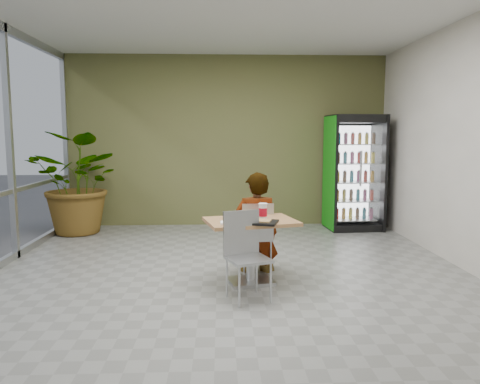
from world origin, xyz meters
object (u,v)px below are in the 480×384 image
at_px(chair_near, 245,248).
at_px(beverage_fridge, 354,173).
at_px(dining_table, 251,238).
at_px(potted_plant, 81,183).
at_px(cafeteria_tray, 258,222).
at_px(seated_woman, 256,234).
at_px(soda_cup, 263,211).
at_px(chair_far, 257,231).

distance_m(chair_near, beverage_fridge, 4.20).
height_order(dining_table, potted_plant, potted_plant).
height_order(dining_table, cafeteria_tray, cafeteria_tray).
relative_size(seated_woman, soda_cup, 8.48).
bearing_deg(chair_near, soda_cup, 45.50).
xyz_separation_m(chair_far, beverage_fridge, (1.98, 2.63, 0.52)).
bearing_deg(chair_far, beverage_fridge, -130.81).
bearing_deg(potted_plant, chair_near, -51.47).
bearing_deg(cafeteria_tray, soda_cup, 72.68).
bearing_deg(chair_near, seated_woman, 58.52).
relative_size(dining_table, chair_far, 1.29).
xyz_separation_m(chair_near, cafeteria_tray, (0.16, 0.26, 0.22)).
bearing_deg(beverage_fridge, seated_woman, -131.51).
xyz_separation_m(dining_table, seated_woman, (0.10, 0.50, -0.06)).
bearing_deg(seated_woman, beverage_fridge, -131.35).
distance_m(seated_woman, cafeteria_tray, 0.76).
bearing_deg(seated_woman, cafeteria_tray, 83.05).
bearing_deg(chair_near, chair_far, 57.66).
xyz_separation_m(chair_far, chair_near, (-0.20, -0.93, 0.02)).
distance_m(chair_far, beverage_fridge, 3.33).
bearing_deg(chair_far, chair_near, 74.01).
bearing_deg(cafeteria_tray, potted_plant, 132.40).
bearing_deg(chair_near, cafeteria_tray, 39.15).
bearing_deg(soda_cup, potted_plant, 135.76).
distance_m(chair_far, chair_near, 0.95).
relative_size(seated_woman, potted_plant, 0.88).
relative_size(soda_cup, potted_plant, 0.10).
relative_size(seated_woman, beverage_fridge, 0.75).
bearing_deg(chair_near, beverage_fridge, 38.33).
xyz_separation_m(dining_table, chair_far, (0.11, 0.46, -0.02)).
height_order(dining_table, beverage_fridge, beverage_fridge).
bearing_deg(soda_cup, dining_table, -160.12).
bearing_deg(dining_table, seated_woman, 78.68).
xyz_separation_m(soda_cup, cafeteria_tray, (-0.08, -0.26, -0.08)).
relative_size(soda_cup, cafeteria_tray, 0.43).
xyz_separation_m(cafeteria_tray, beverage_fridge, (2.02, 3.30, 0.27)).
bearing_deg(chair_far, seated_woman, -85.54).
height_order(chair_far, cafeteria_tray, chair_far).
height_order(chair_far, potted_plant, potted_plant).
bearing_deg(potted_plant, soda_cup, -44.24).
relative_size(chair_far, seated_woman, 0.57).
bearing_deg(potted_plant, cafeteria_tray, -47.60).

